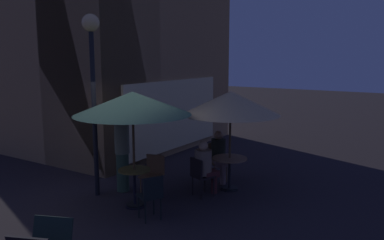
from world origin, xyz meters
name	(u,v)px	position (x,y,z in m)	size (l,w,h in m)	color
ground_plane	(104,212)	(0.00, 0.00, 0.00)	(60.00, 60.00, 0.00)	black
cafe_building	(95,16)	(3.76, 3.94, 4.25)	(6.59, 7.26, 8.51)	#A2794E
street_lamp_near_corner	(92,62)	(0.62, 0.82, 2.90)	(0.37, 0.37, 3.89)	black
cafe_table_0	(230,166)	(2.51, -1.46, 0.57)	(0.79, 0.79, 0.75)	black
cafe_table_1	(135,181)	(0.55, -0.32, 0.54)	(0.65, 0.65, 0.78)	black
patio_umbrella_0	(231,103)	(2.51, -1.46, 2.00)	(2.19, 2.19, 2.27)	black
patio_umbrella_1	(133,104)	(0.55, -0.32, 2.12)	(2.32, 2.32, 2.35)	black
cafe_chair_0	(217,158)	(2.99, -0.86, 0.56)	(0.56, 0.56, 0.93)	brown
cafe_chair_1	(200,173)	(1.75, -1.14, 0.53)	(0.54, 0.54, 0.86)	black
cafe_chair_2	(153,171)	(1.33, -0.19, 0.53)	(0.50, 0.50, 0.87)	brown
cafe_chair_3	(151,193)	(0.19, -1.04, 0.52)	(0.52, 0.52, 0.86)	black
patron_seated_0	(219,153)	(2.91, -0.97, 0.71)	(0.51, 0.53, 1.25)	#816159
patron_seated_1	(205,165)	(1.88, -1.19, 0.70)	(0.55, 0.48, 1.23)	#49201E
patron_standing_2	(122,152)	(1.13, 0.53, 0.90)	(0.33, 0.33, 1.77)	#364F36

